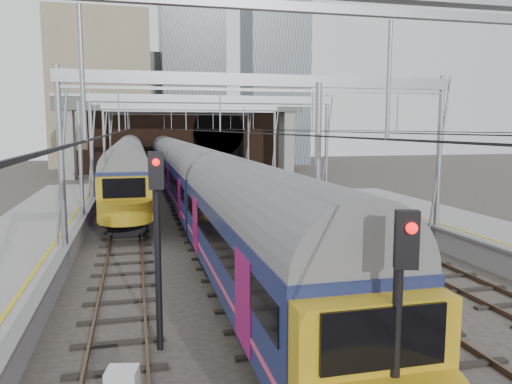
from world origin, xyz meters
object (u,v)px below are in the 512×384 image
object	(u,v)px
train_second	(129,161)
signal_near_centre	(399,322)
train_main	(183,172)
signal_near_left	(157,228)

from	to	relation	value
train_second	signal_near_centre	distance (m)	43.26
train_main	signal_near_centre	size ratio (longest dim) A/B	13.58
train_second	signal_near_left	world-z (taller)	signal_near_left
train_main	signal_near_centre	xyz separation A→B (m)	(0.20, -30.87, 0.48)
signal_near_left	train_second	bearing A→B (deg)	88.73
train_main	signal_near_centre	distance (m)	30.87
signal_near_left	signal_near_centre	distance (m)	6.95
train_main	signal_near_left	bearing A→B (deg)	-96.80
signal_near_left	signal_near_centre	xyz separation A→B (m)	(3.15, -6.19, -0.30)
train_second	signal_near_left	size ratio (longest dim) A/B	9.47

